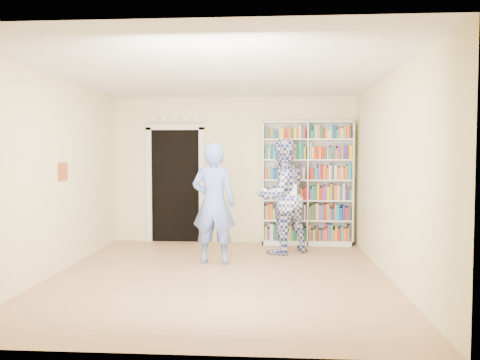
{
  "coord_description": "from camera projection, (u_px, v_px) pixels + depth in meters",
  "views": [
    {
      "loc": [
        0.68,
        -6.19,
        1.62
      ],
      "look_at": [
        0.22,
        0.9,
        1.25
      ],
      "focal_mm": 35.0,
      "sensor_mm": 36.0,
      "label": 1
    }
  ],
  "objects": [
    {
      "name": "floor",
      "position": [
        219.0,
        276.0,
        6.29
      ],
      "size": [
        5.0,
        5.0,
        0.0
      ],
      "primitive_type": "plane",
      "color": "#AD7E53",
      "rests_on": "ground"
    },
    {
      "name": "ceiling",
      "position": [
        219.0,
        74.0,
        6.15
      ],
      "size": [
        5.0,
        5.0,
        0.0
      ],
      "primitive_type": "plane",
      "rotation": [
        3.14,
        0.0,
        0.0
      ],
      "color": "white",
      "rests_on": "wall_back"
    },
    {
      "name": "wall_back",
      "position": [
        234.0,
        170.0,
        8.71
      ],
      "size": [
        4.5,
        0.0,
        4.5
      ],
      "primitive_type": "plane",
      "rotation": [
        1.57,
        0.0,
        0.0
      ],
      "color": "#F6E8A9",
      "rests_on": "floor"
    },
    {
      "name": "wall_left",
      "position": [
        55.0,
        176.0,
        6.37
      ],
      "size": [
        0.0,
        5.0,
        5.0
      ],
      "primitive_type": "plane",
      "rotation": [
        1.57,
        0.0,
        1.57
      ],
      "color": "#F6E8A9",
      "rests_on": "floor"
    },
    {
      "name": "wall_right",
      "position": [
        391.0,
        176.0,
        6.08
      ],
      "size": [
        0.0,
        5.0,
        5.0
      ],
      "primitive_type": "plane",
      "rotation": [
        1.57,
        0.0,
        -1.57
      ],
      "color": "#F6E8A9",
      "rests_on": "floor"
    },
    {
      "name": "bookshelf",
      "position": [
        307.0,
        183.0,
        8.48
      ],
      "size": [
        1.63,
        0.31,
        2.24
      ],
      "rotation": [
        0.0,
        0.0,
        0.16
      ],
      "color": "white",
      "rests_on": "floor"
    },
    {
      "name": "doorway",
      "position": [
        175.0,
        179.0,
        8.77
      ],
      "size": [
        1.1,
        0.08,
        2.43
      ],
      "color": "black",
      "rests_on": "floor"
    },
    {
      "name": "wall_art",
      "position": [
        63.0,
        171.0,
        6.56
      ],
      "size": [
        0.03,
        0.25,
        0.25
      ],
      "primitive_type": "cube",
      "color": "brown",
      "rests_on": "wall_left"
    },
    {
      "name": "man_blue",
      "position": [
        214.0,
        203.0,
        6.99
      ],
      "size": [
        0.7,
        0.5,
        1.81
      ],
      "primitive_type": "imported",
      "rotation": [
        0.0,
        0.0,
        3.04
      ],
      "color": "#6480DE",
      "rests_on": "floor"
    },
    {
      "name": "man_plaid",
      "position": [
        282.0,
        196.0,
        7.74
      ],
      "size": [
        1.16,
        1.11,
        1.89
      ],
      "primitive_type": "imported",
      "rotation": [
        0.0,
        0.0,
        3.74
      ],
      "color": "navy",
      "rests_on": "floor"
    },
    {
      "name": "paper_sheet",
      "position": [
        290.0,
        193.0,
        7.5
      ],
      "size": [
        0.21,
        0.04,
        0.3
      ],
      "primitive_type": "cube",
      "rotation": [
        0.0,
        0.0,
        -0.13
      ],
      "color": "white",
      "rests_on": "man_plaid"
    }
  ]
}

